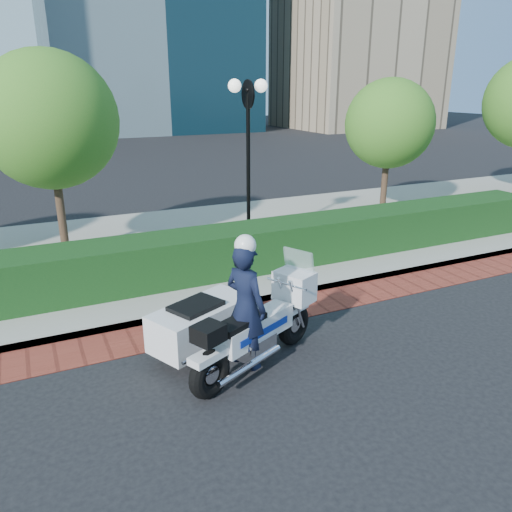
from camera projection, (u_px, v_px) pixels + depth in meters
name	position (u px, v px, depth m)	size (l,w,h in m)	color
ground	(321.00, 344.00, 8.57)	(120.00, 120.00, 0.00)	black
brick_strip	(280.00, 310.00, 9.85)	(60.00, 1.00, 0.01)	maroon
sidewalk	(204.00, 244.00, 13.67)	(60.00, 8.00, 0.15)	gray
hedge_main	(238.00, 249.00, 11.43)	(18.00, 1.20, 1.00)	black
lamppost	(248.00, 138.00, 12.45)	(1.02, 0.70, 4.21)	black
tree_b	(49.00, 121.00, 11.59)	(3.20, 3.20, 4.89)	#332319
tree_c	(389.00, 124.00, 15.76)	(2.80, 2.80, 4.30)	#332319
police_motorcycle	(231.00, 319.00, 7.78)	(2.85, 2.17, 2.24)	black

